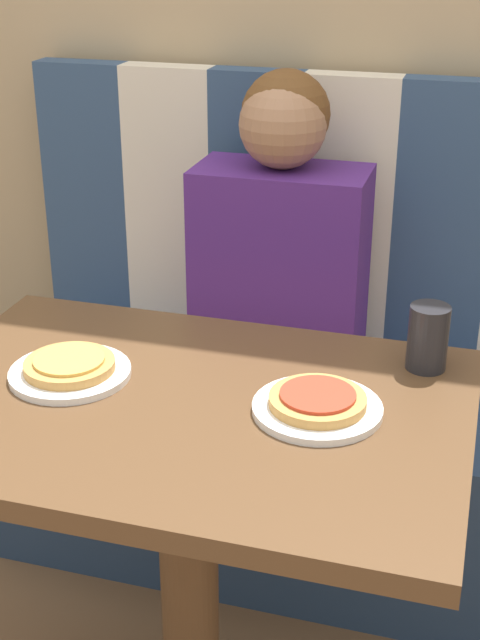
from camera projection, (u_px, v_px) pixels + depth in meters
booth_seat at (276, 470)px, 2.14m from camera, size 1.29×0.47×0.45m
booth_backrest at (301, 221)px, 2.08m from camera, size 1.29×0.07×0.68m
dining_table at (186, 467)px, 1.43m from camera, size 0.88×0.61×0.76m
person at (281, 246)px, 1.90m from camera, size 0.36×0.21×0.71m
plate_left at (70, 373)px, 1.45m from camera, size 0.20×0.20×0.01m
plate_right at (317, 409)px, 1.34m from camera, size 0.20×0.20×0.01m
pizza_left at (69, 364)px, 1.44m from camera, size 0.15×0.15×0.02m
pizza_right at (318, 400)px, 1.34m from camera, size 0.15×0.15×0.02m
drinking_cup at (428, 338)px, 1.45m from camera, size 0.07×0.07×0.11m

